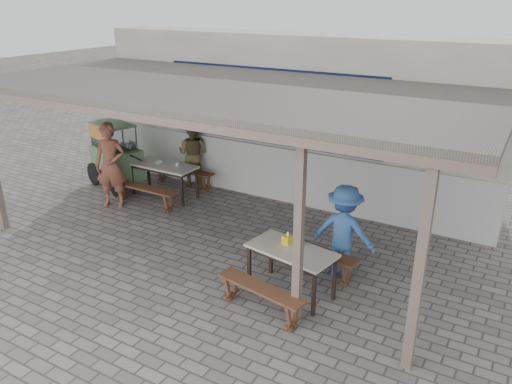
{
  "coord_description": "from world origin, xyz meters",
  "views": [
    {
      "loc": [
        4.76,
        -6.15,
        4.23
      ],
      "look_at": [
        0.67,
        0.9,
        1.01
      ],
      "focal_mm": 35.0,
      "sensor_mm": 36.0,
      "label": 1
    }
  ],
  "objects_px": {
    "bench_right_wall": "(317,256)",
    "donation_box": "(297,240)",
    "vendor_cart": "(115,153)",
    "patron_street_side": "(111,165)",
    "condiment_jar": "(177,164)",
    "patron_right_table": "(344,232)",
    "condiment_bowl": "(158,162)",
    "bench_left_street": "(144,191)",
    "table_left": "(164,168)",
    "bench_right_street": "(261,294)",
    "table_right": "(291,254)",
    "bench_left_wall": "(183,173)",
    "tissue_box": "(288,240)",
    "patron_wall_side": "(193,154)"
  },
  "relations": [
    {
      "from": "bench_left_wall",
      "to": "condiment_bowl",
      "type": "xyz_separation_m",
      "value": [
        -0.16,
        -0.65,
        0.43
      ]
    },
    {
      "from": "bench_right_wall",
      "to": "patron_wall_side",
      "type": "relative_size",
      "value": 0.92
    },
    {
      "from": "table_right",
      "to": "vendor_cart",
      "type": "bearing_deg",
      "value": 169.9
    },
    {
      "from": "bench_left_street",
      "to": "patron_wall_side",
      "type": "distance_m",
      "value": 1.63
    },
    {
      "from": "vendor_cart",
      "to": "patron_street_side",
      "type": "distance_m",
      "value": 1.14
    },
    {
      "from": "bench_left_street",
      "to": "table_right",
      "type": "relative_size",
      "value": 1.16
    },
    {
      "from": "donation_box",
      "to": "table_left",
      "type": "bearing_deg",
      "value": 155.43
    },
    {
      "from": "bench_right_wall",
      "to": "patron_right_table",
      "type": "height_order",
      "value": "patron_right_table"
    },
    {
      "from": "table_left",
      "to": "bench_left_street",
      "type": "distance_m",
      "value": 0.75
    },
    {
      "from": "patron_right_table",
      "to": "donation_box",
      "type": "relative_size",
      "value": 8.78
    },
    {
      "from": "table_left",
      "to": "bench_right_street",
      "type": "height_order",
      "value": "table_left"
    },
    {
      "from": "patron_street_side",
      "to": "condiment_jar",
      "type": "xyz_separation_m",
      "value": [
        0.92,
        1.04,
        -0.12
      ]
    },
    {
      "from": "bench_left_wall",
      "to": "bench_right_street",
      "type": "bearing_deg",
      "value": -40.31
    },
    {
      "from": "bench_right_wall",
      "to": "donation_box",
      "type": "xyz_separation_m",
      "value": [
        -0.12,
        -0.51,
        0.47
      ]
    },
    {
      "from": "table_right",
      "to": "condiment_bowl",
      "type": "height_order",
      "value": "condiment_bowl"
    },
    {
      "from": "vendor_cart",
      "to": "patron_wall_side",
      "type": "xyz_separation_m",
      "value": [
        1.49,
        0.98,
        -0.05
      ]
    },
    {
      "from": "bench_left_wall",
      "to": "patron_wall_side",
      "type": "xyz_separation_m",
      "value": [
        0.15,
        0.22,
        0.44
      ]
    },
    {
      "from": "bench_right_street",
      "to": "vendor_cart",
      "type": "distance_m",
      "value": 6.08
    },
    {
      "from": "patron_street_side",
      "to": "donation_box",
      "type": "distance_m",
      "value": 4.89
    },
    {
      "from": "vendor_cart",
      "to": "patron_street_side",
      "type": "height_order",
      "value": "patron_street_side"
    },
    {
      "from": "table_left",
      "to": "bench_left_wall",
      "type": "bearing_deg",
      "value": 90.0
    },
    {
      "from": "bench_right_street",
      "to": "vendor_cart",
      "type": "height_order",
      "value": "vendor_cart"
    },
    {
      "from": "table_right",
      "to": "donation_box",
      "type": "distance_m",
      "value": 0.24
    },
    {
      "from": "bench_left_wall",
      "to": "tissue_box",
      "type": "bearing_deg",
      "value": -32.97
    },
    {
      "from": "bench_left_wall",
      "to": "condiment_bowl",
      "type": "relative_size",
      "value": 9.25
    },
    {
      "from": "donation_box",
      "to": "condiment_jar",
      "type": "distance_m",
      "value": 4.36
    },
    {
      "from": "bench_left_street",
      "to": "donation_box",
      "type": "distance_m",
      "value": 4.41
    },
    {
      "from": "bench_right_street",
      "to": "condiment_bowl",
      "type": "bearing_deg",
      "value": 156.1
    },
    {
      "from": "vendor_cart",
      "to": "condiment_jar",
      "type": "xyz_separation_m",
      "value": [
        1.66,
        0.17,
        -0.04
      ]
    },
    {
      "from": "bench_left_wall",
      "to": "condiment_jar",
      "type": "height_order",
      "value": "condiment_jar"
    },
    {
      "from": "patron_right_table",
      "to": "bench_left_street",
      "type": "bearing_deg",
      "value": -9.42
    },
    {
      "from": "bench_left_wall",
      "to": "vendor_cart",
      "type": "height_order",
      "value": "vendor_cart"
    },
    {
      "from": "patron_right_table",
      "to": "condiment_jar",
      "type": "distance_m",
      "value": 4.54
    },
    {
      "from": "table_left",
      "to": "donation_box",
      "type": "relative_size",
      "value": 8.66
    },
    {
      "from": "bench_right_wall",
      "to": "tissue_box",
      "type": "relative_size",
      "value": 10.5
    },
    {
      "from": "table_right",
      "to": "donation_box",
      "type": "height_order",
      "value": "donation_box"
    },
    {
      "from": "table_right",
      "to": "vendor_cart",
      "type": "height_order",
      "value": "vendor_cart"
    },
    {
      "from": "patron_right_table",
      "to": "bench_right_wall",
      "type": "bearing_deg",
      "value": 25.64
    },
    {
      "from": "bench_left_street",
      "to": "table_right",
      "type": "distance_m",
      "value": 4.45
    },
    {
      "from": "tissue_box",
      "to": "donation_box",
      "type": "bearing_deg",
      "value": 29.13
    },
    {
      "from": "bench_left_wall",
      "to": "patron_wall_side",
      "type": "bearing_deg",
      "value": 55.13
    },
    {
      "from": "bench_right_street",
      "to": "patron_right_table",
      "type": "relative_size",
      "value": 0.93
    },
    {
      "from": "bench_left_street",
      "to": "patron_right_table",
      "type": "xyz_separation_m",
      "value": [
        4.68,
        -0.55,
        0.43
      ]
    },
    {
      "from": "bench_left_street",
      "to": "donation_box",
      "type": "height_order",
      "value": "donation_box"
    },
    {
      "from": "tissue_box",
      "to": "condiment_bowl",
      "type": "height_order",
      "value": "tissue_box"
    },
    {
      "from": "donation_box",
      "to": "bench_left_street",
      "type": "bearing_deg",
      "value": 163.42
    },
    {
      "from": "patron_right_table",
      "to": "condiment_bowl",
      "type": "height_order",
      "value": "patron_right_table"
    },
    {
      "from": "bench_right_wall",
      "to": "condiment_jar",
      "type": "distance_m",
      "value": 4.29
    },
    {
      "from": "table_right",
      "to": "bench_right_wall",
      "type": "xyz_separation_m",
      "value": [
        0.12,
        0.7,
        -0.33
      ]
    },
    {
      "from": "table_left",
      "to": "vendor_cart",
      "type": "relative_size",
      "value": 0.77
    }
  ]
}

